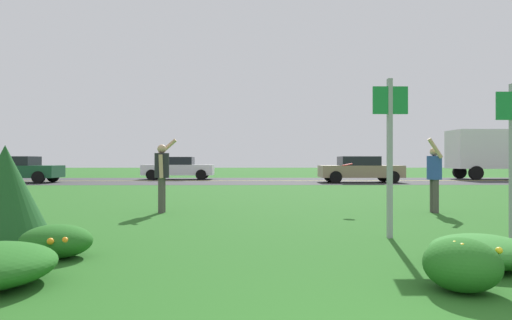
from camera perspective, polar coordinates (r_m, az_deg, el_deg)
The scene contains 15 objects.
ground_plane at distance 14.48m, azimuth 4.96°, elevation -4.94°, with size 120.00×120.00×0.00m, color #26601E.
highway_strip at distance 27.05m, azimuth 2.19°, elevation -2.65°, with size 120.00×9.23×0.01m, color #38383A.
highway_center_stripe at distance 27.05m, azimuth 2.19°, elevation -2.64°, with size 120.00×0.16×0.00m, color yellow.
daylily_clump_mid_center at distance 5.95m, azimuth 26.73°, elevation -10.26°, with size 1.16×1.20×0.37m.
daylily_clump_near_camera at distance 4.78m, azimuth 24.65°, elevation -11.95°, with size 0.71×0.72×0.51m.
daylily_clump_mid_right at distance 6.33m, azimuth -24.00°, elevation -9.39°, with size 0.90×0.79×0.42m.
sign_post_near_path at distance 7.49m, azimuth 16.61°, elevation 2.29°, with size 0.56×0.10×2.55m.
evergreen_shrub_side at distance 7.64m, azimuth -29.22°, elevation -3.84°, with size 1.36×1.36×1.47m, color #1E5123.
person_thrower_dark_shirt at distance 10.85m, azimuth -11.83°, elevation -1.46°, with size 0.49×0.49×1.77m.
person_catcher_blue_shirt at distance 11.43m, azimuth 21.66°, elevation -1.60°, with size 0.41×0.49×1.77m.
frisbee_red at distance 11.02m, azimuth 11.50°, elevation -0.59°, with size 0.25×0.25×0.08m.
car_dark_green_leftmost at distance 27.97m, azimuth -28.03°, elevation -1.05°, with size 4.50×2.00×1.45m.
car_white_center_left at distance 29.42m, azimuth -9.85°, elevation -1.00°, with size 4.50×2.00×1.45m.
car_tan_center_right at distance 25.67m, azimuth 13.04°, elevation -1.14°, with size 4.50×2.00×1.45m.
box_truck_silver at distance 33.42m, azimuth 28.61°, elevation 0.94°, with size 6.70×2.46×3.20m.
Camera 1 is at (-1.49, -1.72, 1.24)m, focal length 31.55 mm.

